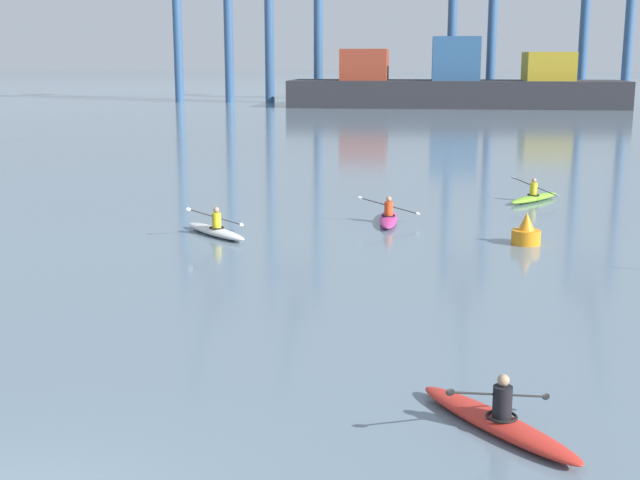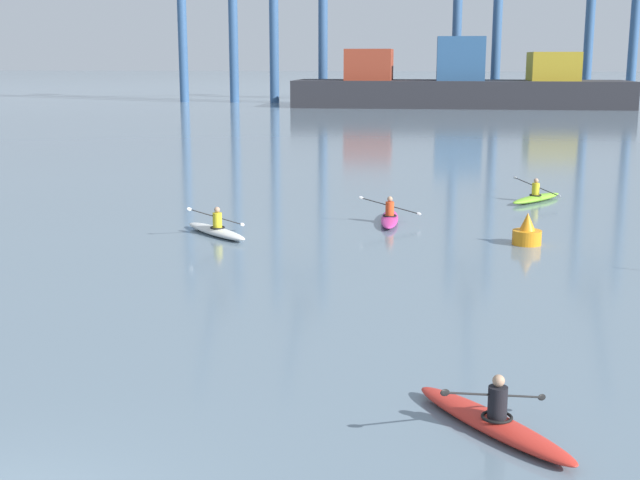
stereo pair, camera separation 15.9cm
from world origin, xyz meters
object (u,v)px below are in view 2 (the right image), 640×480
at_px(channel_buoy, 527,233).
at_px(kayak_magenta, 390,218).
at_px(container_barge, 459,85).
at_px(kayak_red, 493,421).
at_px(kayak_white, 216,230).
at_px(kayak_lime, 536,197).

height_order(channel_buoy, kayak_magenta, channel_buoy).
distance_m(container_barge, kayak_red, 91.76).
bearing_deg(kayak_red, channel_buoy, 81.76).
xyz_separation_m(container_barge, kayak_magenta, (-4.70, -74.74, -2.39)).
height_order(kayak_white, kayak_magenta, kayak_white).
height_order(container_barge, kayak_lime, container_barge).
xyz_separation_m(channel_buoy, kayak_magenta, (-4.40, 3.05, -0.19)).
distance_m(kayak_red, kayak_lime, 22.52).
bearing_deg(kayak_lime, kayak_red, -98.42).
relative_size(container_barge, channel_buoy, 39.30).
distance_m(container_barge, kayak_white, 78.34).
bearing_deg(kayak_red, kayak_lime, 81.58).
xyz_separation_m(container_barge, channel_buoy, (-0.30, -77.79, -2.21)).
xyz_separation_m(kayak_red, kayak_magenta, (-2.38, 16.97, 0.00)).
distance_m(container_barge, kayak_magenta, 74.92).
bearing_deg(kayak_lime, channel_buoy, -98.73).
bearing_deg(container_barge, kayak_lime, -89.19).
xyz_separation_m(container_barge, kayak_lime, (0.98, -69.42, -2.39)).
bearing_deg(kayak_red, kayak_white, 119.35).
relative_size(channel_buoy, kayak_lime, 0.33).
bearing_deg(channel_buoy, kayak_white, 179.12).
height_order(channel_buoy, kayak_red, channel_buoy).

